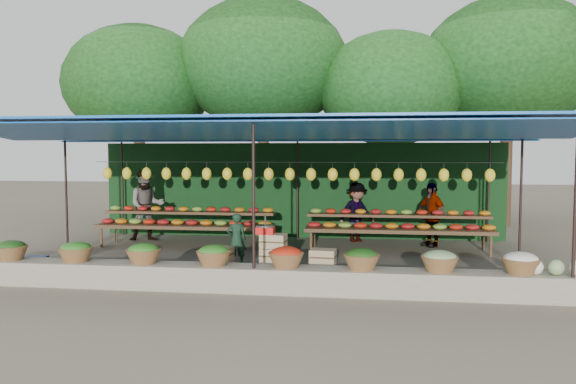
# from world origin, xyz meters

# --- Properties ---
(ground) EXTENTS (60.00, 60.00, 0.00)m
(ground) POSITION_xyz_m (0.00, 0.00, 0.00)
(ground) COLOR #655B4B
(ground) RESTS_ON ground
(stone_curb) EXTENTS (10.60, 0.55, 0.40)m
(stone_curb) POSITION_xyz_m (0.00, -2.75, 0.20)
(stone_curb) COLOR gray
(stone_curb) RESTS_ON ground
(stall_canopy) EXTENTS (10.80, 6.60, 2.82)m
(stall_canopy) POSITION_xyz_m (0.00, 0.07, 2.67)
(stall_canopy) COLOR black
(stall_canopy) RESTS_ON ground
(produce_baskets) EXTENTS (8.98, 0.58, 0.34)m
(produce_baskets) POSITION_xyz_m (-0.10, -2.75, 0.56)
(produce_baskets) COLOR brown
(produce_baskets) RESTS_ON stone_curb
(netting_backdrop) EXTENTS (10.60, 0.06, 2.50)m
(netting_backdrop) POSITION_xyz_m (0.00, 3.15, 1.25)
(netting_backdrop) COLOR #163F19
(netting_backdrop) RESTS_ON ground
(tree_row) EXTENTS (16.51, 5.50, 7.12)m
(tree_row) POSITION_xyz_m (0.50, 6.09, 4.70)
(tree_row) COLOR #322212
(tree_row) RESTS_ON ground
(fruit_table_left) EXTENTS (4.21, 0.95, 0.93)m
(fruit_table_left) POSITION_xyz_m (-2.49, 1.35, 0.61)
(fruit_table_left) COLOR #4C381E
(fruit_table_left) RESTS_ON ground
(fruit_table_right) EXTENTS (4.21, 0.95, 0.93)m
(fruit_table_right) POSITION_xyz_m (2.51, 1.35, 0.61)
(fruit_table_right) COLOR #4C381E
(fruit_table_right) RESTS_ON ground
(crate_counter) EXTENTS (2.38, 0.38, 0.77)m
(crate_counter) POSITION_xyz_m (0.08, -1.62, 0.31)
(crate_counter) COLOR #A4825E
(crate_counter) RESTS_ON ground
(weighing_scale) EXTENTS (0.34, 0.34, 0.36)m
(weighing_scale) POSITION_xyz_m (-0.04, -1.62, 0.86)
(weighing_scale) COLOR red
(weighing_scale) RESTS_ON crate_counter
(vendor_seated) EXTENTS (0.44, 0.36, 1.05)m
(vendor_seated) POSITION_xyz_m (-0.77, -0.80, 0.53)
(vendor_seated) COLOR #183622
(vendor_seated) RESTS_ON ground
(customer_left) EXTENTS (1.09, 0.99, 1.81)m
(customer_left) POSITION_xyz_m (-3.76, 1.99, 0.91)
(customer_left) COLOR slate
(customer_left) RESTS_ON ground
(customer_mid) EXTENTS (1.11, 0.95, 1.49)m
(customer_mid) POSITION_xyz_m (1.54, 2.57, 0.75)
(customer_mid) COLOR slate
(customer_mid) RESTS_ON ground
(customer_right) EXTENTS (0.86, 0.93, 1.53)m
(customer_right) POSITION_xyz_m (3.32, 2.09, 0.76)
(customer_right) COLOR slate
(customer_right) RESTS_ON ground
(blue_crate_front) EXTENTS (0.56, 0.43, 0.32)m
(blue_crate_front) POSITION_xyz_m (-4.38, -2.06, 0.16)
(blue_crate_front) COLOR navy
(blue_crate_front) RESTS_ON ground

